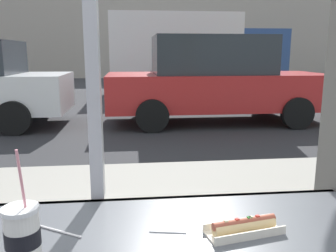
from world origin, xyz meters
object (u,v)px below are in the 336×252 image
at_px(parked_car_red, 214,80).
at_px(box_truck, 193,51).
at_px(soda_cup_right, 23,237).
at_px(hotdog_tray_near, 244,226).

distance_m(parked_car_red, box_truck, 6.00).
bearing_deg(box_truck, parked_car_red, -95.58).
xyz_separation_m(soda_cup_right, hotdog_tray_near, (0.64, 0.11, -0.07)).
xyz_separation_m(hotdog_tray_near, box_truck, (2.04, 12.43, 0.63)).
height_order(hotdog_tray_near, box_truck, box_truck).
bearing_deg(box_truck, hotdog_tray_near, -99.30).
distance_m(hotdog_tray_near, parked_car_red, 6.66).
xyz_separation_m(soda_cup_right, parked_car_red, (2.10, 6.61, -0.10)).
height_order(soda_cup_right, hotdog_tray_near, soda_cup_right).
distance_m(soda_cup_right, hotdog_tray_near, 0.65).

